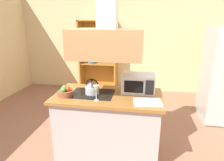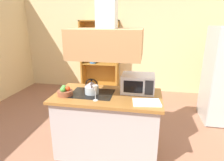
% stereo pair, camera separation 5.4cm
% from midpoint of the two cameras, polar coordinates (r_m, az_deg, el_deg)
% --- Properties ---
extents(ground_plane, '(7.80, 7.80, 0.00)m').
position_cam_midpoint_polar(ground_plane, '(3.01, -2.70, -21.32)').
color(ground_plane, '#94624A').
extents(wall_back, '(6.00, 0.12, 2.70)m').
position_cam_midpoint_polar(wall_back, '(5.35, 3.93, 11.49)').
color(wall_back, beige).
rests_on(wall_back, ground).
extents(kitchen_island, '(1.49, 0.81, 0.90)m').
position_cam_midpoint_polar(kitchen_island, '(2.86, -1.74, -12.61)').
color(kitchen_island, '#B4ADAC').
rests_on(kitchen_island, ground).
extents(range_hood, '(0.90, 0.70, 1.27)m').
position_cam_midpoint_polar(range_hood, '(2.49, -2.01, 13.82)').
color(range_hood, '#B07E4D').
extents(dish_cabinet, '(1.01, 0.40, 1.91)m').
position_cam_midpoint_polar(dish_cabinet, '(5.34, -4.37, 6.04)').
color(dish_cabinet, '#AB7229').
rests_on(dish_cabinet, ground).
extents(kettle, '(0.20, 0.20, 0.22)m').
position_cam_midpoint_polar(kettle, '(2.68, -6.53, -2.10)').
color(kettle, '#B3BFC2').
rests_on(kettle, kitchen_island).
extents(cutting_board, '(0.37, 0.28, 0.02)m').
position_cam_midpoint_polar(cutting_board, '(2.44, 9.89, -6.38)').
color(cutting_board, white).
rests_on(cutting_board, kitchen_island).
extents(microwave, '(0.46, 0.35, 0.26)m').
position_cam_midpoint_polar(microwave, '(2.75, 7.25, -0.79)').
color(microwave, silver).
rests_on(microwave, kitchen_island).
extents(wine_glass_on_counter, '(0.08, 0.08, 0.21)m').
position_cam_midpoint_polar(wine_glass_on_counter, '(2.43, -5.42, -2.68)').
color(wine_glass_on_counter, silver).
rests_on(wine_glass_on_counter, kitchen_island).
extents(fruit_bowl, '(0.21, 0.21, 0.14)m').
position_cam_midpoint_polar(fruit_bowl, '(2.69, -14.31, -3.39)').
color(fruit_bowl, brown).
rests_on(fruit_bowl, kitchen_island).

